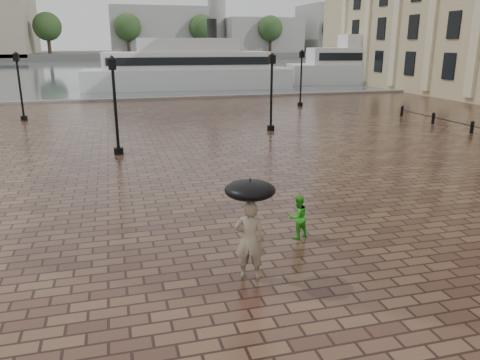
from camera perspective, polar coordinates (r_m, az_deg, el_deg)
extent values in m
plane|color=#392119|center=(14.79, 10.31, -4.00)|extent=(300.00, 300.00, 0.00)
plane|color=#495259|center=(104.76, -12.19, 13.28)|extent=(240.00, 240.00, 0.00)
cube|color=slate|center=(45.16, -7.45, 9.81)|extent=(80.00, 0.60, 0.30)
cube|color=#4C4C47|center=(172.61, -13.64, 14.62)|extent=(300.00, 60.00, 2.00)
cube|color=gray|center=(163.30, -10.03, 17.56)|extent=(30.00, 22.00, 14.00)
cube|color=gray|center=(170.33, 2.34, 17.22)|extent=(25.00, 22.00, 11.00)
cube|color=gray|center=(183.94, 13.32, 17.54)|extent=(35.00, 22.00, 16.00)
cylinder|color=gray|center=(166.57, -2.84, 18.78)|extent=(6.00, 6.00, 20.00)
cylinder|color=#2D2119|center=(151.35, -22.22, 14.85)|extent=(1.00, 1.00, 8.00)
sphere|color=#20391A|center=(151.41, -22.45, 16.92)|extent=(8.00, 8.00, 8.00)
cylinder|color=#2D2119|center=(150.59, -13.40, 15.58)|extent=(1.00, 1.00, 8.00)
sphere|color=#20391A|center=(150.65, -13.54, 17.67)|extent=(8.00, 8.00, 8.00)
cylinder|color=#2D2119|center=(153.16, -4.64, 15.96)|extent=(1.00, 1.00, 8.00)
sphere|color=#20391A|center=(153.22, -4.69, 18.02)|extent=(8.00, 8.00, 8.00)
cylinder|color=#2D2119|center=(158.91, 3.68, 16.00)|extent=(1.00, 1.00, 8.00)
sphere|color=#20391A|center=(158.97, 3.72, 17.98)|extent=(8.00, 8.00, 8.00)
cylinder|color=#2D2119|center=(167.51, 11.27, 15.75)|extent=(1.00, 1.00, 8.00)
sphere|color=#20391A|center=(167.56, 11.38, 17.63)|extent=(8.00, 8.00, 8.00)
cylinder|color=#2D2119|center=(178.55, 18.00, 15.31)|extent=(1.00, 1.00, 8.00)
sphere|color=#20391A|center=(178.60, 18.16, 17.06)|extent=(8.00, 8.00, 8.00)
cylinder|color=black|center=(30.53, 26.42, 5.69)|extent=(0.20, 0.20, 0.60)
sphere|color=black|center=(30.49, 26.50, 6.27)|extent=(0.22, 0.22, 0.22)
cylinder|color=black|center=(33.19, 22.48, 6.89)|extent=(0.20, 0.20, 0.60)
sphere|color=black|center=(33.15, 22.54, 7.43)|extent=(0.22, 0.22, 0.22)
cylinder|color=black|center=(36.00, 19.12, 7.88)|extent=(0.20, 0.20, 0.60)
sphere|color=black|center=(35.96, 19.17, 8.38)|extent=(0.22, 0.22, 0.22)
cylinder|color=black|center=(22.99, -14.58, 3.48)|extent=(0.44, 0.44, 0.30)
cylinder|color=black|center=(22.67, -14.91, 8.04)|extent=(0.14, 0.14, 4.00)
cube|color=black|center=(22.48, -15.32, 13.46)|extent=(0.35, 0.35, 0.50)
sphere|color=beige|center=(22.48, -15.32, 13.46)|extent=(0.28, 0.28, 0.28)
cylinder|color=black|center=(28.42, 3.77, 6.37)|extent=(0.44, 0.44, 0.30)
cylinder|color=black|center=(28.16, 3.84, 10.08)|extent=(0.14, 0.14, 4.00)
cube|color=black|center=(28.00, 3.92, 14.46)|extent=(0.35, 0.35, 0.50)
sphere|color=beige|center=(28.00, 3.92, 14.46)|extent=(0.28, 0.28, 0.28)
cylinder|color=black|center=(35.30, -24.83, 6.87)|extent=(0.44, 0.44, 0.30)
cylinder|color=black|center=(35.09, -25.20, 9.84)|extent=(0.14, 0.14, 4.00)
cube|color=black|center=(34.97, -25.63, 13.33)|extent=(0.35, 0.35, 0.50)
sphere|color=beige|center=(34.97, -25.63, 13.33)|extent=(0.28, 0.28, 0.28)
cylinder|color=black|center=(39.78, 7.34, 9.15)|extent=(0.44, 0.44, 0.30)
cylinder|color=black|center=(39.59, 7.44, 11.81)|extent=(0.14, 0.14, 4.00)
cube|color=black|center=(39.48, 7.56, 14.92)|extent=(0.35, 0.35, 0.50)
sphere|color=beige|center=(39.48, 7.56, 14.92)|extent=(0.28, 0.28, 0.28)
imported|color=gray|center=(10.38, 1.19, -7.31)|extent=(0.78, 0.65, 1.83)
imported|color=green|center=(12.67, 7.06, -4.49)|extent=(0.69, 0.60, 1.19)
cube|color=silver|center=(54.71, -6.31, 12.16)|extent=(23.47, 6.89, 2.23)
cube|color=silver|center=(54.60, -6.38, 14.29)|extent=(18.80, 5.88, 1.86)
cube|color=silver|center=(54.57, -6.44, 16.04)|extent=(11.36, 4.90, 1.48)
cylinder|color=black|center=(54.94, -3.46, 17.86)|extent=(1.11, 1.11, 2.23)
cube|color=black|center=(52.16, -6.10, 14.20)|extent=(17.60, 1.11, 0.83)
cube|color=black|center=(57.05, -6.64, 14.37)|extent=(17.60, 1.11, 0.83)
cube|color=silver|center=(64.72, 17.45, 12.26)|extent=(25.94, 10.83, 2.42)
cube|color=silver|center=(64.62, 17.62, 14.21)|extent=(20.83, 9.06, 2.02)
cube|color=silver|center=(64.60, 17.77, 15.82)|extent=(12.79, 6.90, 1.62)
cylinder|color=black|center=(65.78, 20.48, 17.17)|extent=(1.21, 1.21, 2.42)
cube|color=black|center=(62.13, 18.53, 14.08)|extent=(18.84, 3.81, 0.91)
cube|color=black|center=(67.12, 16.78, 14.34)|extent=(18.84, 3.81, 0.91)
cylinder|color=black|center=(10.14, 1.21, -4.00)|extent=(0.02, 0.02, 0.95)
ellipsoid|color=black|center=(9.97, 1.23, -1.24)|extent=(1.10, 1.10, 0.39)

